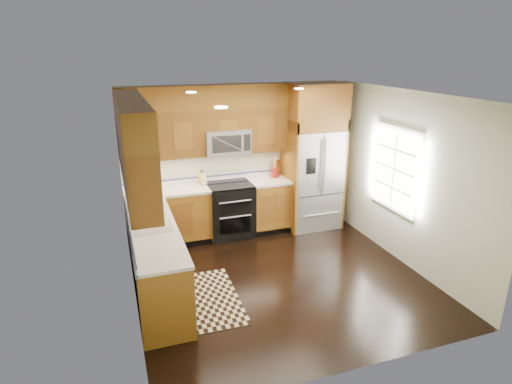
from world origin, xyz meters
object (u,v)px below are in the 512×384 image
object	(u,v)px
knife_block	(202,179)
utensil_crock	(275,171)
refrigerator	(313,157)
range	(230,210)
rug	(206,299)

from	to	relation	value
knife_block	utensil_crock	world-z (taller)	utensil_crock
refrigerator	knife_block	xyz separation A→B (m)	(-1.99, 0.19, -0.26)
knife_block	range	bearing A→B (deg)	-18.81
range	rug	size ratio (longest dim) A/B	0.66
refrigerator	rug	bearing A→B (deg)	-142.77
refrigerator	rug	size ratio (longest dim) A/B	1.83
range	refrigerator	size ratio (longest dim) A/B	0.36
range	rug	world-z (taller)	range
refrigerator	utensil_crock	size ratio (longest dim) A/B	6.94
range	refrigerator	xyz separation A→B (m)	(1.55, -0.04, 0.83)
rug	utensil_crock	world-z (taller)	utensil_crock
knife_block	refrigerator	bearing A→B (deg)	-5.39
range	utensil_crock	size ratio (longest dim) A/B	2.52
range	knife_block	distance (m)	0.74
refrigerator	knife_block	world-z (taller)	refrigerator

